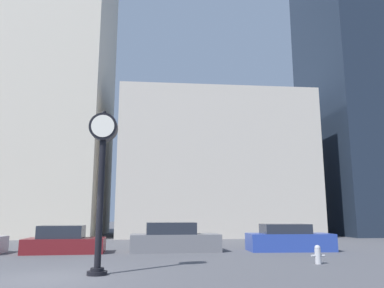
% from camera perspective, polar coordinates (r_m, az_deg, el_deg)
% --- Properties ---
extents(ground_plane, '(200.00, 200.00, 0.00)m').
position_cam_1_polar(ground_plane, '(12.42, -21.36, -18.63)').
color(ground_plane, '#515156').
extents(building_tall_tower, '(14.73, 12.00, 30.15)m').
position_cam_1_polar(building_tall_tower, '(40.18, -23.29, 9.35)').
color(building_tall_tower, beige).
rests_on(building_tall_tower, ground_plane).
extents(building_storefront_row, '(17.09, 12.00, 12.76)m').
position_cam_1_polar(building_storefront_row, '(36.54, 3.06, -3.64)').
color(building_storefront_row, beige).
rests_on(building_storefront_row, ground_plane).
extents(building_glass_modern, '(11.33, 12.00, 28.89)m').
position_cam_1_polar(building_glass_modern, '(43.93, 25.18, 6.93)').
color(building_glass_modern, '#1E2838').
rests_on(building_glass_modern, ground_plane).
extents(street_clock, '(0.92, 0.64, 5.33)m').
position_cam_1_polar(street_clock, '(12.74, -13.55, -2.88)').
color(street_clock, black).
rests_on(street_clock, ground_plane).
extents(car_maroon, '(3.94, 2.12, 1.34)m').
position_cam_1_polar(car_maroon, '(20.19, -18.91, -13.88)').
color(car_maroon, maroon).
rests_on(car_maroon, ground_plane).
extents(car_grey, '(4.67, 2.12, 1.48)m').
position_cam_1_polar(car_grey, '(20.01, -2.77, -14.28)').
color(car_grey, slate).
rests_on(car_grey, ground_plane).
extents(car_blue, '(4.44, 2.01, 1.39)m').
position_cam_1_polar(car_blue, '(21.02, 14.51, -13.87)').
color(car_blue, '#28429E').
rests_on(car_blue, ground_plane).
extents(fire_hydrant_near, '(0.53, 0.23, 0.71)m').
position_cam_1_polar(fire_hydrant_near, '(15.78, 18.62, -15.64)').
color(fire_hydrant_near, '#B7B7BC').
rests_on(fire_hydrant_near, ground_plane).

